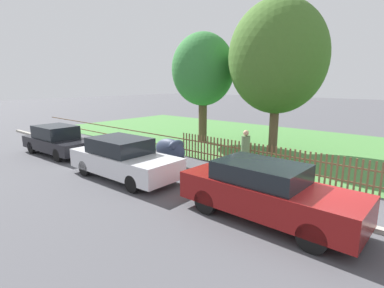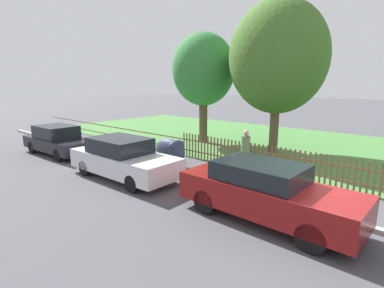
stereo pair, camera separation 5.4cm
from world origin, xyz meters
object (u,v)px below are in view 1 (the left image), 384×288
parked_car_navy_estate (266,191)px  pedestrian_by_lamp (245,149)px  parked_car_silver_hatchback (58,140)px  parked_car_black_saloon (123,158)px  tree_nearest_kerb (203,70)px  covered_motorcycle (171,150)px  tree_behind_motorcycle (278,57)px

parked_car_navy_estate → pedestrian_by_lamp: pedestrian_by_lamp is taller
pedestrian_by_lamp → parked_car_navy_estate: bearing=-2.3°
parked_car_silver_hatchback → parked_car_navy_estate: parked_car_navy_estate is taller
parked_car_black_saloon → tree_nearest_kerb: size_ratio=0.73×
covered_motorcycle → pedestrian_by_lamp: 3.09m
parked_car_black_saloon → covered_motorcycle: size_ratio=2.53×
parked_car_navy_estate → pedestrian_by_lamp: (-2.52, 3.20, 0.18)m
parked_car_black_saloon → parked_car_navy_estate: size_ratio=0.98×
parked_car_black_saloon → tree_nearest_kerb: (-2.02, 7.08, 3.35)m
parked_car_black_saloon → pedestrian_by_lamp: size_ratio=2.70×
parked_car_silver_hatchback → pedestrian_by_lamp: bearing=19.5°
parked_car_black_saloon → tree_nearest_kerb: bearing=104.5°
tree_nearest_kerb → tree_behind_motorcycle: bearing=4.0°
parked_car_silver_hatchback → pedestrian_by_lamp: pedestrian_by_lamp is taller
covered_motorcycle → parked_car_navy_estate: bearing=-18.9°
parked_car_navy_estate → pedestrian_by_lamp: bearing=129.2°
covered_motorcycle → tree_nearest_kerb: bearing=115.9°
covered_motorcycle → tree_behind_motorcycle: bearing=69.3°
parked_car_black_saloon → tree_behind_motorcycle: 8.60m
tree_behind_motorcycle → covered_motorcycle: bearing=-112.2°
covered_motorcycle → pedestrian_by_lamp: (2.84, 1.20, 0.26)m
covered_motorcycle → pedestrian_by_lamp: size_ratio=1.07×
tree_nearest_kerb → parked_car_black_saloon: bearing=-74.0°
parked_car_silver_hatchback → parked_car_black_saloon: 5.38m
tree_behind_motorcycle → tree_nearest_kerb: bearing=-176.0°
parked_car_black_saloon → pedestrian_by_lamp: 4.59m
parked_car_silver_hatchback → parked_car_navy_estate: 10.88m
parked_car_silver_hatchback → parked_car_black_saloon: size_ratio=0.93×
covered_motorcycle → tree_nearest_kerb: tree_nearest_kerb is taller
parked_car_black_saloon → parked_car_silver_hatchback: bearing=177.0°
parked_car_navy_estate → covered_motorcycle: (-5.36, 2.00, -0.08)m
pedestrian_by_lamp → covered_motorcycle: bearing=-107.7°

